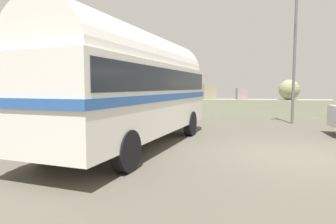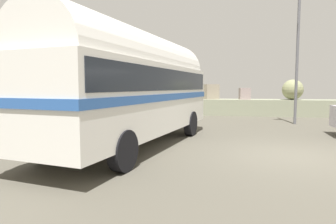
{
  "view_description": "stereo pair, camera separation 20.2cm",
  "coord_description": "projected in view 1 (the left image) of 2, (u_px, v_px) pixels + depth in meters",
  "views": [
    {
      "loc": [
        -2.08,
        -8.42,
        1.93
      ],
      "look_at": [
        -3.77,
        1.9,
        1.02
      ],
      "focal_mm": 30.72,
      "sensor_mm": 36.0,
      "label": 1
    },
    {
      "loc": [
        -1.88,
        -8.38,
        1.93
      ],
      "look_at": [
        -3.77,
        1.9,
        1.02
      ],
      "focal_mm": 30.72,
      "sensor_mm": 36.0,
      "label": 2
    }
  ],
  "objects": [
    {
      "name": "vintage_coach",
      "position": [
        135.0,
        83.0,
        9.13
      ],
      "size": [
        4.02,
        8.89,
        3.7
      ],
      "rotation": [
        0.0,
        0.0,
        -0.19
      ],
      "color": "black",
      "rests_on": "ground"
    },
    {
      "name": "lamp_post",
      "position": [
        295.0,
        51.0,
        14.63
      ],
      "size": [
        0.47,
        1.03,
        6.68
      ],
      "color": "#5B5B60",
      "rests_on": "ground"
    },
    {
      "name": "breakwater",
      "position": [
        245.0,
        106.0,
        19.63
      ],
      "size": [
        31.36,
        1.88,
        2.43
      ],
      "color": "gray",
      "rests_on": "ground"
    },
    {
      "name": "ground",
      "position": [
        289.0,
        155.0,
        8.11
      ],
      "size": [
        32.0,
        26.0,
        0.02
      ],
      "color": "#504C41"
    }
  ]
}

